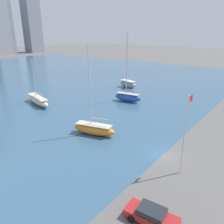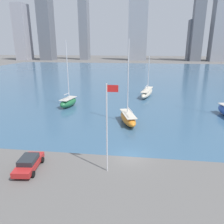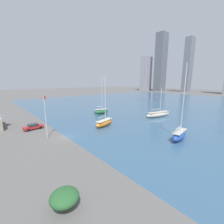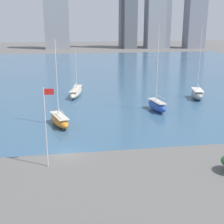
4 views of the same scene
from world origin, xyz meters
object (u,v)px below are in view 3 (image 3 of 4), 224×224
object	(u,v)px
flag_pole	(45,115)
sailboat_orange	(104,123)
sailboat_cream	(158,114)
sailboat_blue	(179,135)
parked_sedan_red	(33,127)
sailboat_green	(101,111)

from	to	relation	value
flag_pole	sailboat_orange	world-z (taller)	sailboat_orange
sailboat_orange	sailboat_cream	bearing A→B (deg)	63.04
sailboat_cream	sailboat_blue	bearing A→B (deg)	-33.14
sailboat_orange	sailboat_blue	bearing A→B (deg)	1.21
sailboat_orange	parked_sedan_red	xyz separation A→B (m)	(-10.05, -16.30, -0.26)
sailboat_cream	parked_sedan_red	distance (m)	40.39
sailboat_blue	sailboat_green	world-z (taller)	sailboat_blue
sailboat_cream	parked_sedan_red	size ratio (longest dim) A/B	2.22
sailboat_orange	sailboat_cream	size ratio (longest dim) A/B	1.30
sailboat_green	flag_pole	bearing A→B (deg)	-51.55
sailboat_cream	flag_pole	bearing A→B (deg)	-85.41
flag_pole	sailboat_blue	bearing A→B (deg)	46.98
sailboat_orange	sailboat_green	xyz separation A→B (m)	(-13.87, 9.15, 0.05)
parked_sedan_red	sailboat_cream	bearing A→B (deg)	64.15
flag_pole	sailboat_green	bearing A→B (deg)	117.07
sailboat_blue	parked_sedan_red	world-z (taller)	sailboat_blue
sailboat_cream	parked_sedan_red	xyz separation A→B (m)	(-13.85, -37.94, -0.23)
sailboat_blue	sailboat_cream	xyz separation A→B (m)	(-15.12, 15.42, -0.18)
sailboat_green	sailboat_cream	bearing A→B (deg)	46.65
flag_pole	sailboat_cream	xyz separation A→B (m)	(5.10, 37.09, -4.34)
sailboat_orange	parked_sedan_red	world-z (taller)	sailboat_orange
flag_pole	parked_sedan_red	xyz separation A→B (m)	(-8.75, -0.85, -4.57)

